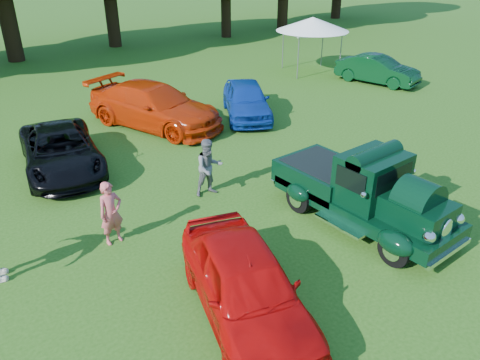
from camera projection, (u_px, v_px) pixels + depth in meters
ground at (318, 247)px, 11.18m from camera, size 120.00×120.00×0.00m
hero_pickup at (362, 192)px, 11.85m from camera, size 2.33×5.01×1.96m
red_convertible at (246, 285)px, 8.82m from camera, size 3.06×4.68×1.48m
back_car_black at (61, 150)px, 14.67m from camera, size 3.18×5.14×1.33m
back_car_orange at (154, 106)px, 18.10m from camera, size 4.04×6.14×1.65m
back_car_blue at (246, 100)px, 19.17m from camera, size 3.69×4.52×1.45m
back_car_green at (378, 70)px, 23.76m from camera, size 2.29×4.39×1.38m
spectator_pink at (111, 213)px, 11.03m from camera, size 0.61×0.42×1.61m
spectator_grey at (209, 168)px, 13.14m from camera, size 0.93×0.79×1.69m
canopy_tent at (313, 24)px, 24.98m from camera, size 5.15×5.15×2.93m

